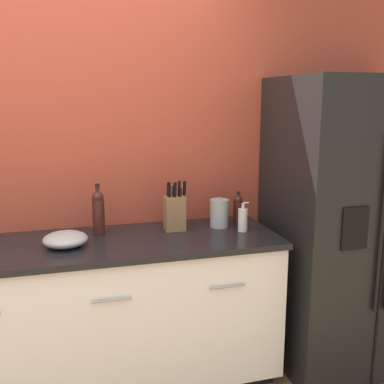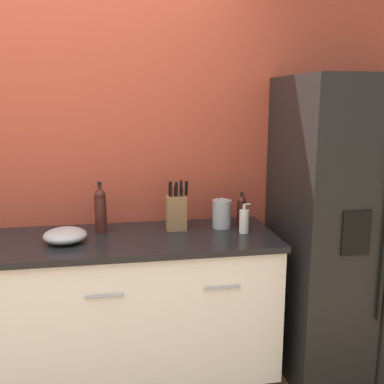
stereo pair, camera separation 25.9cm
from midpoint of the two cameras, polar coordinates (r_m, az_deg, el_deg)
wall_back at (r=2.86m, az=-22.04°, el=3.04°), size 10.00×0.05×2.60m
counter_unit at (r=2.77m, az=-20.04°, el=-15.28°), size 2.60×0.64×0.91m
refrigerator at (r=2.98m, az=16.58°, el=-3.95°), size 0.88×0.76×1.82m
knife_block at (r=2.70m, az=-4.97°, el=-2.54°), size 0.13×0.10×0.30m
wine_bottle at (r=2.68m, az=-14.54°, el=-2.49°), size 0.07×0.07×0.30m
soap_dispenser at (r=2.68m, az=3.74°, el=-3.54°), size 0.06×0.06×0.18m
oil_bottle at (r=2.82m, az=3.25°, el=-2.20°), size 0.06×0.06×0.21m
steel_canister at (r=2.77m, az=0.81°, el=-2.72°), size 0.12×0.12×0.19m
mixing_bowl at (r=2.54m, az=-18.64°, el=-5.76°), size 0.24×0.24×0.08m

